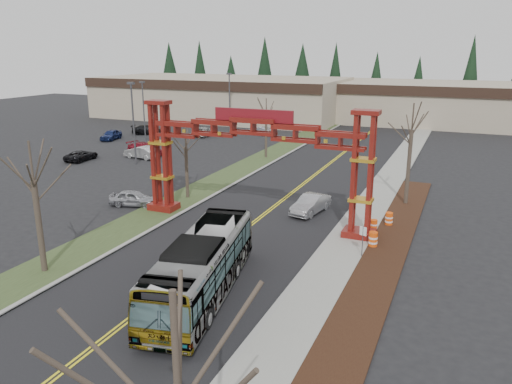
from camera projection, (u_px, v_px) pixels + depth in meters
The scene contains 34 objects.
ground at pixel (91, 349), 21.91m from camera, with size 200.00×200.00×0.00m, color black.
road at pixel (285, 198), 44.00m from camera, with size 12.00×110.00×0.02m, color black.
lane_line_left at pixel (284, 198), 44.04m from camera, with size 0.12×100.00×0.01m, color yellow.
lane_line_right at pixel (286, 198), 43.95m from camera, with size 0.12×100.00×0.01m, color yellow.
curb_right at pixel (354, 206), 41.66m from camera, with size 0.30×110.00×0.15m, color #9C9C97.
sidewalk_right at pixel (372, 208), 41.12m from camera, with size 2.60×110.00×0.14m, color gray.
landscape_strip at pixel (368, 293), 26.88m from camera, with size 2.60×50.00×0.12m, color black.
grass_median at pixel (205, 188), 47.01m from camera, with size 4.00×110.00×0.08m, color #314221.
curb_left at pixel (223, 190), 46.30m from camera, with size 0.30×110.00×0.15m, color #9C9C97.
gateway_arch at pixel (253, 145), 36.16m from camera, with size 18.20×1.60×8.90m.
retail_building_west at pixel (222, 97), 95.79m from camera, with size 46.00×22.30×7.50m.
retail_building_east at pixel (445, 103), 87.84m from camera, with size 38.00×20.30×7.00m.
conifer_treeline at pixel (399, 81), 101.34m from camera, with size 116.10×5.60×13.00m.
transit_bus at pixel (202, 266), 26.30m from camera, with size 2.79×11.93×3.32m, color #9EA2A6.
silver_sedan at pixel (311, 204), 39.92m from camera, with size 1.57×4.49×1.48m, color #A5A8AD.
parked_car_near_a at pixel (133, 198), 41.78m from camera, with size 1.59×3.95×1.35m, color #A7A8AF.
parked_car_near_b at pixel (141, 152), 59.94m from camera, with size 1.58×4.55×1.50m, color silver.
parked_car_near_c at pixel (81, 155), 58.86m from camera, with size 2.05×4.44×1.23m, color black.
parked_car_mid_a at pixel (145, 149), 62.00m from camera, with size 2.08×5.12×1.49m, color maroon.
parked_car_mid_b at pixel (111, 135), 72.16m from camera, with size 1.73×4.29×1.46m, color navy.
parked_car_far_a at pixel (260, 131), 76.07m from camera, with size 1.41×4.04×1.33m, color #B4B4BD.
parked_car_far_b at pixel (205, 131), 75.49m from camera, with size 2.26×4.89×1.36m, color silver.
parked_car_far_c at pixel (148, 130), 76.82m from camera, with size 2.00×4.93×1.43m, color black.
bare_tree_median_near at pixel (33, 182), 28.05m from camera, with size 3.47×3.47×7.85m.
bare_tree_median_mid at pixel (186, 147), 42.92m from camera, with size 2.89×2.89×6.51m.
bare_tree_median_far at pixel (266, 115), 59.12m from camera, with size 2.92×2.92×7.12m.
bare_tree_right_far at pixel (412, 131), 40.64m from camera, with size 3.31×3.31×8.52m.
light_pole_near at pixel (133, 117), 55.76m from camera, with size 0.80×0.40×9.21m.
light_pole_mid at pixel (144, 107), 70.35m from camera, with size 0.73×0.36×8.37m.
light_pole_far at pixel (230, 98), 78.96m from camera, with size 0.79×0.39×9.07m.
street_sign at pixel (363, 236), 31.08m from camera, with size 0.46×0.20×2.09m.
barrel_south at pixel (373, 240), 32.99m from camera, with size 0.59×0.59×1.10m.
barrel_mid at pixel (374, 226), 35.70m from camera, with size 0.52×0.52×0.97m.
barrel_north at pixel (389, 219), 37.06m from camera, with size 0.56×0.56×1.04m.
Camera 1 is at (14.18, -14.76, 12.71)m, focal length 35.00 mm.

